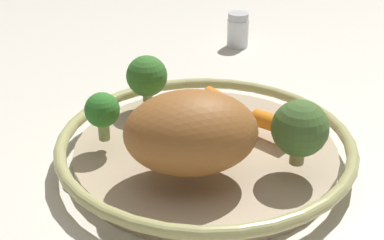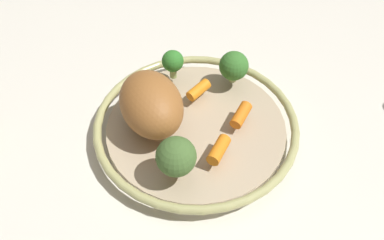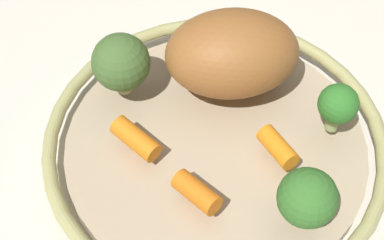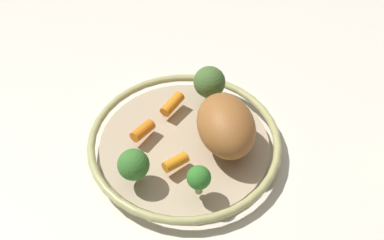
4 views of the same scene
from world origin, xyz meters
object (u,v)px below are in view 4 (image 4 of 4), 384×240
roast_chicken_piece (226,125)px  baby_carrot_back (143,131)px  broccoli_floret_small (199,178)px  serving_bowl (184,145)px  baby_carrot_near_rim (176,162)px  baby_carrot_left (171,104)px  broccoli_floret_mid (209,82)px  broccoli_floret_edge (133,165)px

roast_chicken_piece → baby_carrot_back: size_ratio=2.91×
baby_carrot_back → broccoli_floret_small: broccoli_floret_small is taller
serving_bowl → baby_carrot_near_rim: bearing=150.1°
baby_carrot_left → broccoli_floret_mid: broccoli_floret_mid is taller
broccoli_floret_edge → broccoli_floret_small: broccoli_floret_edge is taller
baby_carrot_back → serving_bowl: bearing=-114.5°
baby_carrot_near_rim → broccoli_floret_mid: (0.14, -0.10, 0.03)m
baby_carrot_near_rim → baby_carrot_left: baby_carrot_left is taller
broccoli_floret_small → broccoli_floret_mid: bearing=-22.5°
baby_carrot_left → broccoli_floret_mid: size_ratio=0.72×
baby_carrot_back → broccoli_floret_small: (-0.15, -0.06, 0.03)m
broccoli_floret_mid → baby_carrot_left: bearing=93.9°
baby_carrot_near_rim → broccoli_floret_small: size_ratio=0.78×
serving_bowl → broccoli_floret_mid: bearing=-41.0°
baby_carrot_back → broccoli_floret_small: size_ratio=0.82×
baby_carrot_back → baby_carrot_left: (0.05, -0.07, 0.00)m
baby_carrot_back → broccoli_floret_mid: (0.05, -0.14, 0.03)m
serving_bowl → baby_carrot_near_rim: baby_carrot_near_rim is taller
baby_carrot_near_rim → broccoli_floret_mid: bearing=-37.0°
roast_chicken_piece → baby_carrot_near_rim: size_ratio=3.07×
baby_carrot_left → broccoli_floret_small: (-0.20, 0.01, 0.03)m
serving_bowl → broccoli_floret_mid: 0.13m
baby_carrot_left → broccoli_floret_mid: (0.01, -0.08, 0.03)m
serving_bowl → baby_carrot_left: bearing=1.4°
roast_chicken_piece → baby_carrot_left: 0.13m
baby_carrot_near_rim → serving_bowl: bearing=-29.9°
baby_carrot_near_rim → baby_carrot_back: (0.09, 0.04, 0.00)m
serving_bowl → baby_carrot_near_rim: 0.07m
serving_bowl → broccoli_floret_edge: size_ratio=5.62×
baby_carrot_left → serving_bowl: bearing=-178.6°
serving_bowl → baby_carrot_near_rim: (-0.05, 0.03, 0.03)m
roast_chicken_piece → serving_bowl: bearing=67.8°
baby_carrot_near_rim → broccoli_floret_mid: broccoli_floret_mid is taller
roast_chicken_piece → broccoli_floret_edge: roast_chicken_piece is taller
roast_chicken_piece → baby_carrot_back: bearing=66.6°
serving_bowl → broccoli_floret_small: bearing=175.4°
baby_carrot_back → baby_carrot_left: size_ratio=0.92×
roast_chicken_piece → broccoli_floret_small: roast_chicken_piece is taller
broccoli_floret_mid → broccoli_floret_small: size_ratio=1.25×
serving_bowl → roast_chicken_piece: 0.09m
roast_chicken_piece → broccoli_floret_mid: (0.11, -0.01, -0.00)m
broccoli_floret_mid → broccoli_floret_edge: 0.23m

